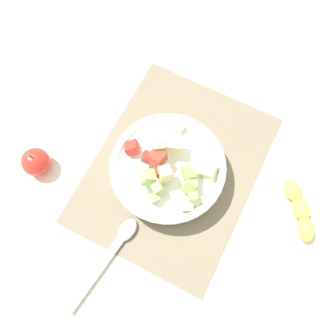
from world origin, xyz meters
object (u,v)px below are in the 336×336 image
Objects in this scene: salad_bowl at (168,169)px; whole_apple at (36,162)px; serving_spoon at (113,250)px; banana_whole at (299,209)px.

whole_apple is at bearing -67.08° from salad_bowl.
salad_bowl is 3.34× the size of whole_apple.
serving_spoon is 1.77× the size of banana_whole.
serving_spoon is 0.27m from whole_apple.
salad_bowl is 0.31m from banana_whole.
serving_spoon is at bearing -51.12° from banana_whole.
serving_spoon is at bearing 70.07° from whole_apple.
whole_apple is at bearing -109.93° from serving_spoon.
serving_spoon is (0.21, -0.03, -0.03)m from salad_bowl.
banana_whole is at bearing 128.88° from serving_spoon.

